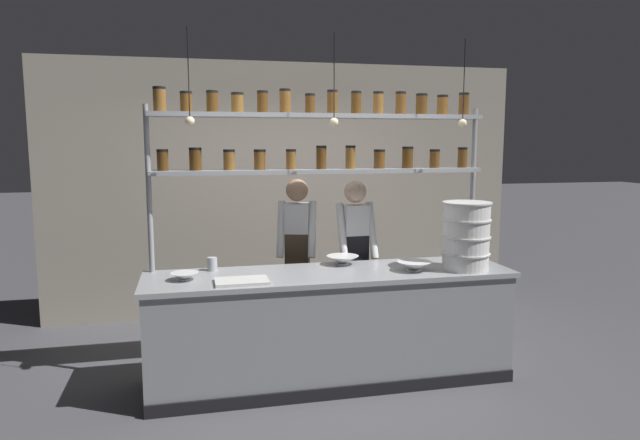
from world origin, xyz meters
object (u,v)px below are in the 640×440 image
cutting_board (242,281)px  prep_bowl_center_front (185,277)px  spice_shelf_unit (320,146)px  chef_left (297,253)px  chef_center (355,255)px  container_stack (466,236)px  prep_bowl_center_back (343,260)px  prep_bowl_near_left (414,266)px  serving_cup_front (212,264)px

cutting_board → prep_bowl_center_front: bearing=156.8°
spice_shelf_unit → chef_left: bearing=106.1°
cutting_board → chef_center: bearing=35.1°
spice_shelf_unit → cutting_board: bearing=-143.9°
container_stack → prep_bowl_center_front: (-2.27, 0.13, -0.25)m
chef_left → prep_bowl_center_back: 0.59m
prep_bowl_near_left → prep_bowl_center_back: (-0.51, 0.37, -0.00)m
serving_cup_front → spice_shelf_unit: bearing=3.8°
serving_cup_front → container_stack: bearing=-11.6°
container_stack → serving_cup_front: (-2.05, 0.42, -0.23)m
prep_bowl_near_left → chef_center: bearing=113.4°
spice_shelf_unit → chef_center: size_ratio=1.77×
cutting_board → prep_bowl_near_left: bearing=3.5°
prep_bowl_center_front → serving_cup_front: serving_cup_front is taller
spice_shelf_unit → chef_center: (0.39, 0.25, -1.01)m
chef_left → prep_bowl_center_front: bearing=-126.2°
spice_shelf_unit → prep_bowl_center_front: bearing=-162.9°
prep_bowl_center_back → serving_cup_front: bearing=179.2°
container_stack → spice_shelf_unit: bearing=156.8°
chef_left → container_stack: chef_left is taller
chef_left → serving_cup_front: size_ratio=14.90×
chef_center → prep_bowl_center_back: (-0.21, -0.33, 0.03)m
chef_left → prep_bowl_center_front: 1.29m
spice_shelf_unit → prep_bowl_near_left: bearing=-32.8°
prep_bowl_near_left → prep_bowl_center_front: size_ratio=1.32×
container_stack → prep_bowl_near_left: bearing=174.9°
serving_cup_front → prep_bowl_center_back: bearing=-0.8°
spice_shelf_unit → prep_bowl_near_left: (0.69, -0.44, -0.98)m
chef_center → container_stack: bearing=-47.1°
chef_left → chef_center: chef_left is taller
spice_shelf_unit → prep_bowl_center_front: spice_shelf_unit is taller
chef_center → spice_shelf_unit: bearing=-149.2°
prep_bowl_near_left → serving_cup_front: serving_cup_front is taller
cutting_board → chef_left: bearing=57.7°
chef_center → prep_bowl_near_left: chef_center is taller
container_stack → chef_left: bearing=143.9°
spice_shelf_unit → prep_bowl_center_back: size_ratio=10.30×
chef_left → prep_bowl_near_left: bearing=-30.5°
spice_shelf_unit → prep_bowl_center_back: bearing=-23.1°
spice_shelf_unit → serving_cup_front: size_ratio=26.22×
cutting_board → prep_bowl_near_left: (1.42, 0.09, 0.03)m
chef_left → prep_bowl_center_front: chef_left is taller
chef_left → container_stack: 1.57m
chef_left → container_stack: bearing=-19.6°
prep_bowl_center_front → chef_left: bearing=37.3°
cutting_board → spice_shelf_unit: bearing=36.1°
chef_center → chef_left: bearing=158.8°
serving_cup_front → prep_bowl_near_left: bearing=-13.3°
spice_shelf_unit → prep_bowl_near_left: spice_shelf_unit is taller
chef_center → prep_bowl_center_front: size_ratio=7.55×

